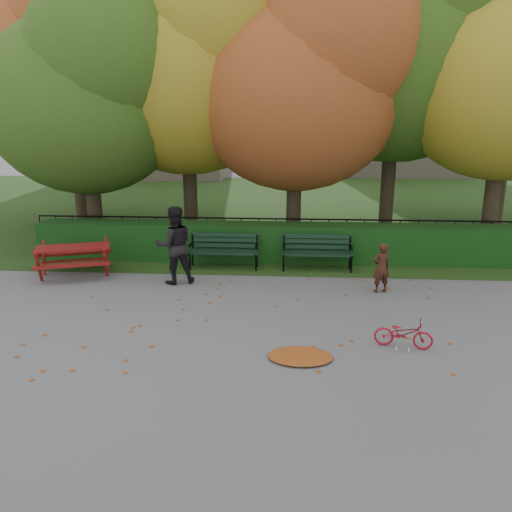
# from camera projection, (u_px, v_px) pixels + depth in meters

# --- Properties ---
(ground) EXTENTS (90.00, 90.00, 0.00)m
(ground) POSITION_uv_depth(u_px,v_px,m) (267.00, 324.00, 9.41)
(ground) COLOR slate
(ground) RESTS_ON ground
(grass_strip) EXTENTS (90.00, 90.00, 0.00)m
(grass_strip) POSITION_uv_depth(u_px,v_px,m) (281.00, 204.00, 22.88)
(grass_strip) COLOR #1E3614
(grass_strip) RESTS_ON ground
(building_left) EXTENTS (10.00, 7.00, 15.00)m
(building_left) POSITION_uv_depth(u_px,v_px,m) (151.00, 62.00, 33.06)
(building_left) COLOR #A1917E
(building_left) RESTS_ON ground
(building_right) EXTENTS (9.00, 6.00, 12.00)m
(building_right) POSITION_uv_depth(u_px,v_px,m) (403.00, 86.00, 34.27)
(building_right) COLOR #A1917E
(building_right) RESTS_ON ground
(hedge) EXTENTS (13.00, 0.90, 1.00)m
(hedge) POSITION_uv_depth(u_px,v_px,m) (275.00, 242.00, 13.61)
(hedge) COLOR black
(hedge) RESTS_ON ground
(iron_fence) EXTENTS (14.00, 0.04, 1.02)m
(iron_fence) POSITION_uv_depth(u_px,v_px,m) (276.00, 235.00, 14.37)
(iron_fence) COLOR black
(iron_fence) RESTS_ON ground
(tree_a) EXTENTS (5.88, 5.60, 7.48)m
(tree_a) POSITION_uv_depth(u_px,v_px,m) (92.00, 91.00, 13.93)
(tree_a) COLOR #2E241A
(tree_a) RESTS_ON ground
(tree_b) EXTENTS (6.72, 6.40, 8.79)m
(tree_b) POSITION_uv_depth(u_px,v_px,m) (196.00, 61.00, 14.64)
(tree_b) COLOR #2E241A
(tree_b) RESTS_ON ground
(tree_c) EXTENTS (6.30, 6.00, 8.00)m
(tree_c) POSITION_uv_depth(u_px,v_px,m) (308.00, 79.00, 13.83)
(tree_c) COLOR #2E241A
(tree_c) RESTS_ON ground
(tree_d) EXTENTS (7.14, 6.80, 9.58)m
(tree_d) POSITION_uv_depth(u_px,v_px,m) (413.00, 40.00, 14.54)
(tree_d) COLOR #2E241A
(tree_d) RESTS_ON ground
(tree_f) EXTENTS (6.93, 6.60, 9.19)m
(tree_f) POSITION_uv_depth(u_px,v_px,m) (75.00, 61.00, 17.27)
(tree_f) COLOR #2E241A
(tree_f) RESTS_ON ground
(bench_left) EXTENTS (1.80, 0.57, 0.88)m
(bench_left) POSITION_uv_depth(u_px,v_px,m) (224.00, 248.00, 12.92)
(bench_left) COLOR black
(bench_left) RESTS_ON ground
(bench_right) EXTENTS (1.80, 0.57, 0.88)m
(bench_right) POSITION_uv_depth(u_px,v_px,m) (317.00, 250.00, 12.76)
(bench_right) COLOR black
(bench_right) RESTS_ON ground
(picnic_table) EXTENTS (2.09, 1.87, 0.84)m
(picnic_table) POSITION_uv_depth(u_px,v_px,m) (74.00, 253.00, 12.21)
(picnic_table) COLOR #670D09
(picnic_table) RESTS_ON ground
(leaf_pile) EXTENTS (1.18, 0.92, 0.07)m
(leaf_pile) POSITION_uv_depth(u_px,v_px,m) (300.00, 356.00, 8.04)
(leaf_pile) COLOR #76350E
(leaf_pile) RESTS_ON ground
(leaf_scatter) EXTENTS (9.00, 5.70, 0.01)m
(leaf_scatter) POSITION_uv_depth(u_px,v_px,m) (268.00, 318.00, 9.69)
(leaf_scatter) COLOR #76350E
(leaf_scatter) RESTS_ON ground
(child) EXTENTS (0.48, 0.38, 1.13)m
(child) POSITION_uv_depth(u_px,v_px,m) (381.00, 268.00, 11.02)
(child) COLOR #381C12
(child) RESTS_ON ground
(adult) EXTENTS (1.08, 0.98, 1.83)m
(adult) POSITION_uv_depth(u_px,v_px,m) (175.00, 245.00, 11.58)
(adult) COLOR black
(adult) RESTS_ON ground
(bicycle) EXTENTS (1.01, 0.53, 0.50)m
(bicycle) POSITION_uv_depth(u_px,v_px,m) (403.00, 333.00, 8.38)
(bicycle) COLOR #AE1021
(bicycle) RESTS_ON ground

